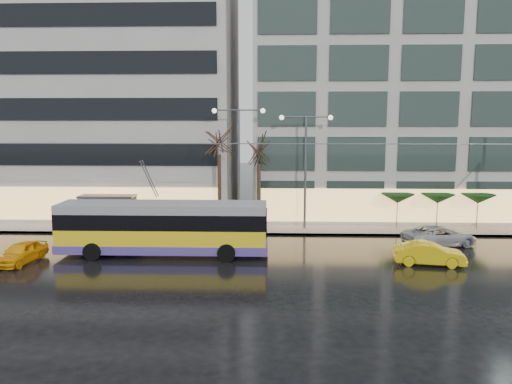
{
  "coord_description": "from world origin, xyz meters",
  "views": [
    {
      "loc": [
        4.56,
        -26.51,
        8.37
      ],
      "look_at": [
        3.49,
        5.0,
        3.77
      ],
      "focal_mm": 35.0,
      "sensor_mm": 36.0,
      "label": 1
    }
  ],
  "objects_px": {
    "bus_shelter": "(104,204)",
    "street_lamp_near": "(239,151)",
    "trolleybus": "(163,230)",
    "taxi_a": "(21,252)"
  },
  "relations": [
    {
      "from": "trolleybus",
      "to": "taxi_a",
      "type": "relative_size",
      "value": 3.42
    },
    {
      "from": "trolleybus",
      "to": "taxi_a",
      "type": "height_order",
      "value": "trolleybus"
    },
    {
      "from": "trolleybus",
      "to": "taxi_a",
      "type": "bearing_deg",
      "value": -165.9
    },
    {
      "from": "trolleybus",
      "to": "taxi_a",
      "type": "distance_m",
      "value": 8.29
    },
    {
      "from": "bus_shelter",
      "to": "street_lamp_near",
      "type": "distance_m",
      "value": 11.14
    },
    {
      "from": "bus_shelter",
      "to": "taxi_a",
      "type": "height_order",
      "value": "bus_shelter"
    },
    {
      "from": "taxi_a",
      "to": "bus_shelter",
      "type": "bearing_deg",
      "value": 86.9
    },
    {
      "from": "trolleybus",
      "to": "bus_shelter",
      "type": "bearing_deg",
      "value": 130.48
    },
    {
      "from": "bus_shelter",
      "to": "trolleybus",
      "type": "bearing_deg",
      "value": -49.52
    },
    {
      "from": "street_lamp_near",
      "to": "taxi_a",
      "type": "height_order",
      "value": "street_lamp_near"
    }
  ]
}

